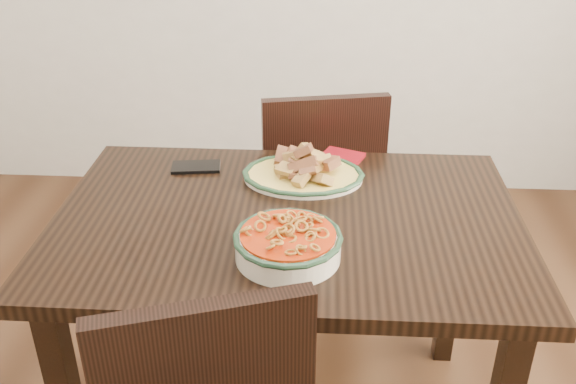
# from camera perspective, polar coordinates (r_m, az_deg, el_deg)

# --- Properties ---
(dining_table) EXTENTS (1.22, 0.81, 0.75)m
(dining_table) POSITION_cam_1_polar(r_m,az_deg,el_deg) (1.73, -0.04, -4.90)
(dining_table) COLOR black
(dining_table) RESTS_ON ground
(chair_far) EXTENTS (0.50, 0.50, 0.89)m
(chair_far) POSITION_cam_1_polar(r_m,az_deg,el_deg) (2.34, 2.67, 0.28)
(chair_far) COLOR black
(chair_far) RESTS_ON ground
(fish_plate) EXTENTS (0.34, 0.27, 0.11)m
(fish_plate) POSITION_cam_1_polar(r_m,az_deg,el_deg) (1.84, 1.37, 2.42)
(fish_plate) COLOR beige
(fish_plate) RESTS_ON dining_table
(noodle_bowl) EXTENTS (0.26, 0.26, 0.08)m
(noodle_bowl) POSITION_cam_1_polar(r_m,az_deg,el_deg) (1.49, -0.01, -4.42)
(noodle_bowl) COLOR #F0E5CB
(noodle_bowl) RESTS_ON dining_table
(smartphone) EXTENTS (0.15, 0.09, 0.01)m
(smartphone) POSITION_cam_1_polar(r_m,az_deg,el_deg) (1.94, -8.18, 2.23)
(smartphone) COLOR black
(smartphone) RESTS_ON dining_table
(napkin) EXTENTS (0.15, 0.14, 0.01)m
(napkin) POSITION_cam_1_polar(r_m,az_deg,el_deg) (1.98, 4.78, 3.09)
(napkin) COLOR maroon
(napkin) RESTS_ON dining_table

